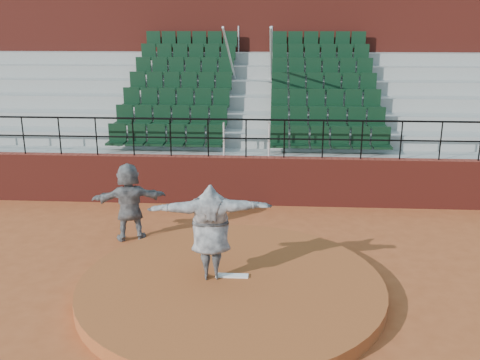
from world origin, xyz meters
TOP-DOWN VIEW (x-y plane):
  - ground at (0.00, 0.00)m, footprint 90.00×90.00m
  - pitchers_mound at (0.00, 0.00)m, footprint 5.50×5.50m
  - pitching_rubber at (0.00, 0.15)m, footprint 0.60×0.15m
  - boundary_wall at (0.00, 5.00)m, footprint 24.00×0.30m
  - wall_railing at (0.00, 5.00)m, footprint 24.04×0.05m
  - seating_deck at (0.00, 8.65)m, footprint 24.00×5.97m
  - press_box_facade at (0.00, 12.60)m, footprint 24.00×3.00m
  - pitcher at (-0.37, 0.11)m, footprint 2.24×0.88m
  - fielder at (-2.46, 2.38)m, footprint 1.72×0.96m

SIDE VIEW (x-z plane):
  - ground at x=0.00m, z-range 0.00..0.00m
  - pitchers_mound at x=0.00m, z-range 0.00..0.25m
  - pitching_rubber at x=0.00m, z-range 0.25..0.28m
  - boundary_wall at x=0.00m, z-range 0.00..1.30m
  - fielder at x=-2.46m, z-range 0.00..1.77m
  - pitcher at x=-0.37m, z-range 0.25..2.02m
  - seating_deck at x=0.00m, z-range -0.87..3.76m
  - wall_railing at x=0.00m, z-range 1.52..2.54m
  - press_box_facade at x=0.00m, z-range 0.00..7.10m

